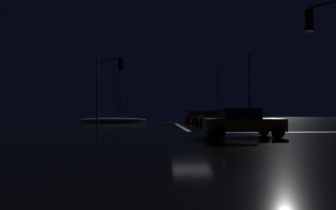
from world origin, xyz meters
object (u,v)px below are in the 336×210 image
sedan_red (193,116)px  sedan_orange_crossing (242,122)px  streetlamp_right_far (218,90)px  sedan_gray (202,117)px  sedan_green (212,118)px  traffic_signal_nw (107,79)px  streetlamp_right_near (249,81)px  streetlamp_left_far (120,87)px

sedan_red → sedan_orange_crossing: bearing=-91.7°
sedan_orange_crossing → streetlamp_right_far: bearing=78.9°
sedan_red → streetlamp_right_far: (5.68, 8.45, 4.71)m
sedan_gray → sedan_red: same height
sedan_gray → sedan_red: 5.28m
sedan_green → sedan_gray: (-0.13, 5.38, 0.00)m
sedan_green → sedan_red: (-0.50, 10.64, 0.00)m
sedan_red → sedan_orange_crossing: 24.12m
streetlamp_right_far → traffic_signal_nw: bearing=-125.3°
sedan_orange_crossing → traffic_signal_nw: traffic_signal_nw is taller
sedan_orange_crossing → sedan_red: bearing=88.3°
sedan_gray → streetlamp_right_near: 7.21m
streetlamp_right_far → streetlamp_right_near: (0.00, -16.00, -0.39)m
sedan_red → traffic_signal_nw: traffic_signal_nw is taller
sedan_red → sedan_orange_crossing: same height
streetlamp_right_far → streetlamp_left_far: streetlamp_left_far is taller
traffic_signal_nw → streetlamp_left_far: (-1.78, 22.28, 1.44)m
sedan_red → streetlamp_right_near: bearing=-53.0°
streetlamp_right_far → sedan_gray: bearing=-111.1°
sedan_orange_crossing → streetlamp_right_far: 33.52m
streetlamp_right_far → streetlamp_right_near: streetlamp_right_far is taller
sedan_green → streetlamp_right_far: streetlamp_right_far is taller
sedan_gray → sedan_red: (-0.38, 5.27, 0.00)m
sedan_green → sedan_orange_crossing: size_ratio=1.00×
sedan_gray → sedan_red: bearing=94.1°
traffic_signal_nw → sedan_gray: bearing=39.2°
sedan_orange_crossing → streetlamp_right_near: (6.40, 16.56, 4.32)m
sedan_green → streetlamp_right_near: bearing=30.8°
sedan_gray → streetlamp_left_far: 19.09m
sedan_red → streetlamp_left_far: (-11.88, 8.45, 5.09)m
sedan_orange_crossing → streetlamp_right_far: size_ratio=0.45×
sedan_gray → streetlamp_left_far: size_ratio=0.42×
streetlamp_right_far → streetlamp_right_near: bearing=-90.0°
sedan_green → sedan_gray: 5.38m
sedan_red → streetlamp_right_near: (5.68, -7.55, 4.32)m
streetlamp_left_far → streetlamp_right_near: streetlamp_left_far is taller
sedan_red → sedan_green: bearing=-87.3°
sedan_gray → streetlamp_right_near: bearing=-23.3°
sedan_green → traffic_signal_nw: traffic_signal_nw is taller
sedan_gray → streetlamp_left_far: streetlamp_left_far is taller
sedan_green → sedan_gray: same height
sedan_green → streetlamp_right_near: (5.18, 3.09, 4.32)m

